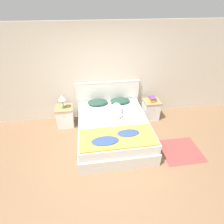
{
  "coord_description": "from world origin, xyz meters",
  "views": [
    {
      "loc": [
        -0.41,
        -2.26,
        2.99
      ],
      "look_at": [
        0.1,
        1.22,
        0.65
      ],
      "focal_mm": 28.0,
      "sensor_mm": 36.0,
      "label": 1
    }
  ],
  "objects_px": {
    "pillow_left": "(98,102)",
    "book_stack": "(152,99)",
    "table_lamp": "(62,98)",
    "pillow_right": "(120,101)",
    "dog": "(117,109)",
    "nightstand_left": "(65,116)",
    "nightstand_right": "(151,109)",
    "bed": "(113,129)"
  },
  "relations": [
    {
      "from": "pillow_left",
      "to": "table_lamp",
      "type": "relative_size",
      "value": 1.5
    },
    {
      "from": "pillow_right",
      "to": "dog",
      "type": "relative_size",
      "value": 0.84
    },
    {
      "from": "dog",
      "to": "book_stack",
      "type": "xyz_separation_m",
      "value": [
        1.05,
        0.43,
        -0.02
      ]
    },
    {
      "from": "book_stack",
      "to": "table_lamp",
      "type": "bearing_deg",
      "value": -179.42
    },
    {
      "from": "bed",
      "to": "dog",
      "type": "bearing_deg",
      "value": 64.36
    },
    {
      "from": "nightstand_right",
      "to": "book_stack",
      "type": "height_order",
      "value": "book_stack"
    },
    {
      "from": "bed",
      "to": "nightstand_left",
      "type": "bearing_deg",
      "value": 148.84
    },
    {
      "from": "book_stack",
      "to": "table_lamp",
      "type": "xyz_separation_m",
      "value": [
        -2.4,
        -0.02,
        0.23
      ]
    },
    {
      "from": "nightstand_right",
      "to": "pillow_right",
      "type": "xyz_separation_m",
      "value": [
        -0.89,
        0.06,
        0.32
      ]
    },
    {
      "from": "pillow_right",
      "to": "book_stack",
      "type": "bearing_deg",
      "value": -3.06
    },
    {
      "from": "book_stack",
      "to": "pillow_left",
      "type": "bearing_deg",
      "value": 178.19
    },
    {
      "from": "pillow_left",
      "to": "dog",
      "type": "height_order",
      "value": "dog"
    },
    {
      "from": "nightstand_right",
      "to": "pillow_left",
      "type": "bearing_deg",
      "value": 177.63
    },
    {
      "from": "bed",
      "to": "pillow_left",
      "type": "distance_m",
      "value": 0.91
    },
    {
      "from": "pillow_right",
      "to": "book_stack",
      "type": "height_order",
      "value": "book_stack"
    },
    {
      "from": "dog",
      "to": "nightstand_left",
      "type": "bearing_deg",
      "value": 163.08
    },
    {
      "from": "bed",
      "to": "book_stack",
      "type": "distance_m",
      "value": 1.45
    },
    {
      "from": "table_lamp",
      "to": "bed",
      "type": "bearing_deg",
      "value": -30.82
    },
    {
      "from": "nightstand_left",
      "to": "dog",
      "type": "relative_size",
      "value": 0.87
    },
    {
      "from": "bed",
      "to": "nightstand_right",
      "type": "relative_size",
      "value": 3.6
    },
    {
      "from": "nightstand_left",
      "to": "pillow_left",
      "type": "distance_m",
      "value": 0.95
    },
    {
      "from": "pillow_right",
      "to": "dog",
      "type": "height_order",
      "value": "dog"
    },
    {
      "from": "bed",
      "to": "nightstand_right",
      "type": "xyz_separation_m",
      "value": [
        1.2,
        0.73,
        0.01
      ]
    },
    {
      "from": "book_stack",
      "to": "dog",
      "type": "bearing_deg",
      "value": -157.9
    },
    {
      "from": "pillow_left",
      "to": "pillow_right",
      "type": "xyz_separation_m",
      "value": [
        0.61,
        0.0,
        0.0
      ]
    },
    {
      "from": "dog",
      "to": "pillow_right",
      "type": "bearing_deg",
      "value": 71.82
    },
    {
      "from": "pillow_left",
      "to": "dog",
      "type": "relative_size",
      "value": 0.84
    },
    {
      "from": "nightstand_left",
      "to": "book_stack",
      "type": "bearing_deg",
      "value": 0.35
    },
    {
      "from": "pillow_left",
      "to": "book_stack",
      "type": "distance_m",
      "value": 1.51
    },
    {
      "from": "bed",
      "to": "pillow_left",
      "type": "xyz_separation_m",
      "value": [
        -0.31,
        0.79,
        0.34
      ]
    },
    {
      "from": "book_stack",
      "to": "bed",
      "type": "bearing_deg",
      "value": -148.32
    },
    {
      "from": "bed",
      "to": "nightstand_left",
      "type": "relative_size",
      "value": 3.6
    },
    {
      "from": "pillow_left",
      "to": "dog",
      "type": "xyz_separation_m",
      "value": [
        0.46,
        -0.47,
        0.04
      ]
    },
    {
      "from": "nightstand_left",
      "to": "book_stack",
      "type": "relative_size",
      "value": 2.45
    },
    {
      "from": "pillow_right",
      "to": "table_lamp",
      "type": "distance_m",
      "value": 1.53
    },
    {
      "from": "book_stack",
      "to": "table_lamp",
      "type": "relative_size",
      "value": 0.63
    },
    {
      "from": "pillow_right",
      "to": "table_lamp",
      "type": "bearing_deg",
      "value": -177.26
    },
    {
      "from": "nightstand_right",
      "to": "dog",
      "type": "height_order",
      "value": "dog"
    },
    {
      "from": "book_stack",
      "to": "table_lamp",
      "type": "height_order",
      "value": "table_lamp"
    },
    {
      "from": "bed",
      "to": "dog",
      "type": "relative_size",
      "value": 3.12
    },
    {
      "from": "bed",
      "to": "dog",
      "type": "distance_m",
      "value": 0.51
    },
    {
      "from": "nightstand_left",
      "to": "dog",
      "type": "bearing_deg",
      "value": -16.92
    }
  ]
}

